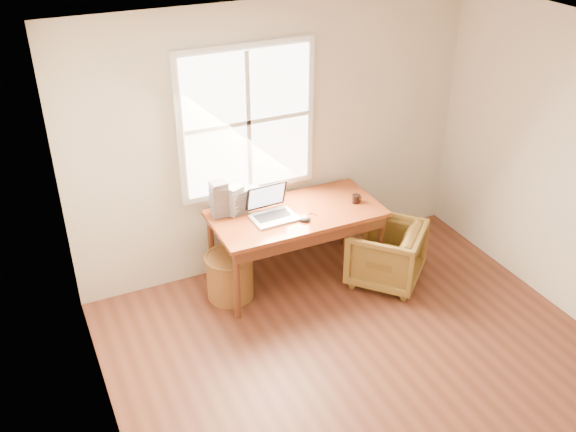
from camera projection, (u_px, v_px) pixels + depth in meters
name	position (u px, v px, depth m)	size (l,w,h in m)	color
room_shell	(397.00, 246.00, 4.40)	(4.04, 4.54, 2.64)	#592D1E
desk	(296.00, 213.00, 5.99)	(1.60, 0.80, 0.04)	brown
armchair	(386.00, 253.00, 6.17)	(0.65, 0.67, 0.61)	brown
wicker_stool	(230.00, 276.00, 5.99)	(0.44, 0.44, 0.44)	brown
laptop	(274.00, 204.00, 5.78)	(0.42, 0.44, 0.31)	silver
mouse	(305.00, 220.00, 5.81)	(0.10, 0.06, 0.03)	black
coffee_mug	(356.00, 199.00, 6.11)	(0.07, 0.07, 0.08)	black
cd_stack_a	(234.00, 200.00, 5.88)	(0.14, 0.13, 0.28)	#B1B8BD
cd_stack_b	(238.00, 202.00, 5.90)	(0.15, 0.13, 0.23)	#232328
cd_stack_c	(219.00, 199.00, 5.83)	(0.15, 0.13, 0.34)	#92919D
cd_stack_d	(252.00, 197.00, 6.03)	(0.15, 0.13, 0.19)	silver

